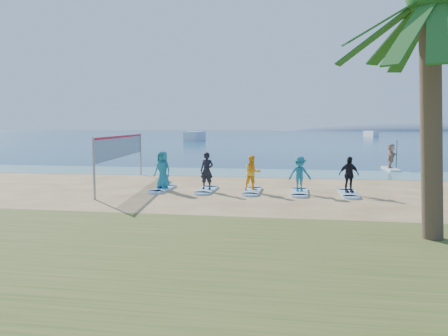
% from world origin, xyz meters
% --- Properties ---
extents(ground, '(600.00, 600.00, 0.00)m').
position_xyz_m(ground, '(0.00, 0.00, 0.00)').
color(ground, tan).
rests_on(ground, ground).
extents(shallow_water, '(600.00, 600.00, 0.00)m').
position_xyz_m(shallow_water, '(0.00, 10.50, 0.01)').
color(shallow_water, teal).
rests_on(shallow_water, ground).
extents(ocean, '(600.00, 600.00, 0.00)m').
position_xyz_m(ocean, '(0.00, 160.00, 0.01)').
color(ocean, navy).
rests_on(ocean, ground).
extents(island_ridge, '(220.00, 56.00, 18.00)m').
position_xyz_m(island_ridge, '(95.00, 300.00, 0.00)').
color(island_ridge, slate).
rests_on(island_ridge, ground).
extents(volleyball_net, '(1.44, 8.99, 2.50)m').
position_xyz_m(volleyball_net, '(-5.94, 3.83, 1.90)').
color(volleyball_net, gray).
rests_on(volleyball_net, ground).
extents(paddleboard, '(0.75, 3.01, 0.12)m').
position_xyz_m(paddleboard, '(8.98, 14.00, 0.06)').
color(paddleboard, silver).
rests_on(paddleboard, ground).
extents(paddleboarder, '(1.01, 1.59, 1.64)m').
position_xyz_m(paddleboarder, '(8.98, 14.00, 0.94)').
color(paddleboarder, tan).
rests_on(paddleboarder, paddleboard).
extents(boat_offshore_a, '(2.94, 8.24, 1.85)m').
position_xyz_m(boat_offshore_a, '(-18.42, 72.02, 0.00)').
color(boat_offshore_a, silver).
rests_on(boat_offshore_a, ground).
extents(boat_offshore_b, '(3.59, 5.85, 1.65)m').
position_xyz_m(boat_offshore_b, '(23.39, 113.24, 0.00)').
color(boat_offshore_b, silver).
rests_on(boat_offshore_b, ground).
extents(surfboard_0, '(0.70, 2.20, 0.09)m').
position_xyz_m(surfboard_0, '(-3.38, 2.41, 0.04)').
color(surfboard_0, '#98C7EC').
rests_on(surfboard_0, ground).
extents(student_0, '(0.95, 0.76, 1.70)m').
position_xyz_m(student_0, '(-3.38, 2.41, 0.94)').
color(student_0, '#1C738A').
rests_on(student_0, surfboard_0).
extents(surfboard_1, '(0.70, 2.20, 0.09)m').
position_xyz_m(surfboard_1, '(-1.31, 2.41, 0.04)').
color(surfboard_1, '#98C7EC').
rests_on(surfboard_1, ground).
extents(student_1, '(0.66, 0.48, 1.67)m').
position_xyz_m(student_1, '(-1.31, 2.41, 0.92)').
color(student_1, black).
rests_on(student_1, surfboard_1).
extents(surfboard_2, '(0.70, 2.20, 0.09)m').
position_xyz_m(surfboard_2, '(0.77, 2.41, 0.04)').
color(surfboard_2, '#98C7EC').
rests_on(surfboard_2, ground).
extents(student_2, '(0.93, 0.84, 1.55)m').
position_xyz_m(student_2, '(0.77, 2.41, 0.86)').
color(student_2, '#FFAE1A').
rests_on(student_2, surfboard_2).
extents(surfboard_3, '(0.70, 2.20, 0.09)m').
position_xyz_m(surfboard_3, '(2.85, 2.41, 0.04)').
color(surfboard_3, '#98C7EC').
rests_on(surfboard_3, ground).
extents(student_3, '(1.10, 0.80, 1.53)m').
position_xyz_m(student_3, '(2.85, 2.41, 0.86)').
color(student_3, '#1B6B83').
rests_on(student_3, surfboard_3).
extents(surfboard_4, '(0.70, 2.20, 0.09)m').
position_xyz_m(surfboard_4, '(4.93, 2.41, 0.04)').
color(surfboard_4, '#98C7EC').
rests_on(surfboard_4, ground).
extents(student_4, '(0.98, 0.66, 1.55)m').
position_xyz_m(student_4, '(4.93, 2.41, 0.87)').
color(student_4, black).
rests_on(student_4, surfboard_4).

